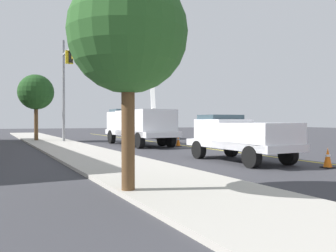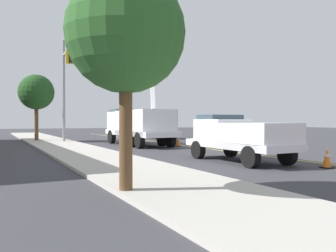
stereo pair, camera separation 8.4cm
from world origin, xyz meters
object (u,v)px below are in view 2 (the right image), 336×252
traffic_cone_mid_rear (178,141)px  traffic_signal_mast (68,73)px  service_pickup_truck (240,136)px  traffic_cone_leading (327,158)px  traffic_cone_trailing (139,136)px  passing_minivan (158,129)px  traffic_cone_mid_front (232,147)px  utility_bucket_truck (138,123)px

traffic_cone_mid_rear → traffic_signal_mast: bearing=49.4°
service_pickup_truck → traffic_cone_leading: size_ratio=7.58×
traffic_cone_trailing → traffic_signal_mast: traffic_signal_mast is taller
traffic_cone_trailing → traffic_signal_mast: (-0.87, 6.02, 5.02)m
passing_minivan → traffic_cone_mid_front: bearing=175.1°
traffic_cone_leading → utility_bucket_truck: bearing=12.6°
traffic_cone_mid_rear → traffic_cone_trailing: traffic_cone_trailing is taller
passing_minivan → traffic_cone_leading: bearing=177.0°
passing_minivan → traffic_cone_mid_front: (-16.38, 1.40, -0.60)m
service_pickup_truck → traffic_cone_mid_rear: 9.28m
traffic_cone_leading → traffic_cone_trailing: traffic_cone_trailing is taller
traffic_cone_trailing → utility_bucket_truck: bearing=162.9°
traffic_cone_leading → traffic_cone_mid_front: traffic_cone_leading is taller
utility_bucket_truck → traffic_signal_mast: size_ratio=1.01×
utility_bucket_truck → traffic_cone_mid_front: 8.67m
utility_bucket_truck → traffic_cone_mid_front: (-8.04, -3.01, -1.25)m
traffic_cone_mid_rear → passing_minivan: bearing=-11.8°
traffic_cone_leading → traffic_signal_mast: 20.29m
traffic_cone_trailing → traffic_cone_mid_front: bearing=-172.4°
utility_bucket_truck → traffic_signal_mast: traffic_signal_mast is taller
traffic_signal_mast → traffic_cone_trailing: bearing=-81.8°
service_pickup_truck → traffic_cone_mid_rear: bearing=-5.7°
utility_bucket_truck → passing_minivan: utility_bucket_truck is taller
traffic_cone_leading → traffic_cone_trailing: bearing=5.7°
traffic_cone_mid_rear → traffic_cone_trailing: bearing=7.0°
utility_bucket_truck → traffic_signal_mast: bearing=52.9°
traffic_cone_mid_front → traffic_cone_mid_rear: size_ratio=0.93×
traffic_cone_mid_front → traffic_signal_mast: traffic_signal_mast is taller
utility_bucket_truck → traffic_cone_trailing: (4.40, -1.35, -1.18)m
traffic_signal_mast → traffic_cone_mid_front: bearing=-146.4°
traffic_cone_mid_front → passing_minivan: bearing=-4.9°
utility_bucket_truck → traffic_cone_mid_front: utility_bucket_truck is taller
traffic_cone_mid_front → traffic_signal_mast: 14.79m
traffic_cone_leading → passing_minivan: bearing=-3.0°
traffic_cone_mid_front → traffic_signal_mast: bearing=33.6°
traffic_cone_mid_front → traffic_cone_mid_rear: 5.77m
service_pickup_truck → passing_minivan: bearing=-9.0°
utility_bucket_truck → traffic_cone_mid_front: size_ratio=11.24×
traffic_cone_mid_front → traffic_cone_mid_rear: traffic_cone_mid_rear is taller
traffic_cone_mid_rear → service_pickup_truck: bearing=174.3°
utility_bucket_truck → traffic_cone_mid_front: bearing=-159.5°
passing_minivan → traffic_cone_mid_rear: 10.92m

